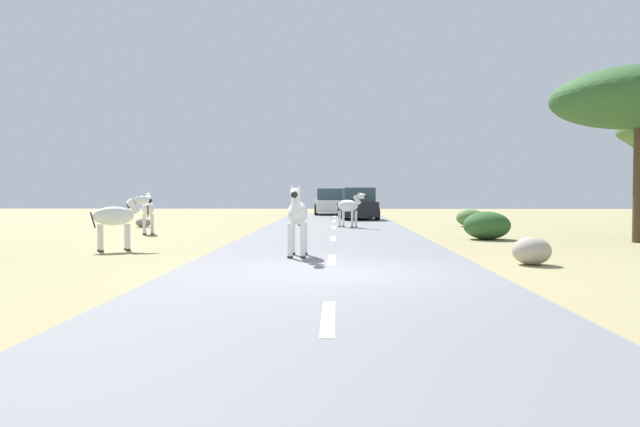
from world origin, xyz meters
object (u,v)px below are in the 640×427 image
(zebra_0, at_px, (297,214))
(zebra_2, at_px, (349,206))
(zebra_3, at_px, (117,217))
(zebra_1, at_px, (148,209))
(rock_1, at_px, (532,251))
(car_1, at_px, (358,205))
(car_0, at_px, (329,203))
(rock_0, at_px, (143,223))
(bush_1, at_px, (471,218))
(bush_3, at_px, (487,225))

(zebra_0, xyz_separation_m, zebra_2, (1.45, 11.64, -0.08))
(zebra_0, relative_size, zebra_3, 1.17)
(zebra_0, distance_m, zebra_2, 11.73)
(zebra_1, bearing_deg, zebra_2, 9.13)
(rock_1, bearing_deg, zebra_3, 164.33)
(zebra_2, xyz_separation_m, car_1, (0.65, 7.86, -0.10))
(zebra_2, distance_m, car_0, 14.84)
(zebra_2, height_order, rock_0, zebra_2)
(zebra_3, bearing_deg, zebra_1, 159.16)
(car_0, relative_size, rock_1, 5.47)
(car_0, bearing_deg, rock_0, -121.74)
(car_1, bearing_deg, car_0, 99.56)
(zebra_0, bearing_deg, zebra_2, -96.76)
(rock_1, bearing_deg, zebra_2, 105.75)
(bush_1, bearing_deg, zebra_0, -117.53)
(zebra_1, relative_size, car_1, 0.37)
(zebra_0, bearing_deg, bush_1, -117.20)
(car_1, xyz_separation_m, rock_0, (-9.69, -7.12, -0.65))
(rock_0, bearing_deg, car_0, 60.28)
(zebra_1, xyz_separation_m, car_1, (8.09, 11.46, -0.09))
(zebra_0, xyz_separation_m, bush_1, (6.93, 13.29, -0.64))
(zebra_2, height_order, rock_1, zebra_2)
(zebra_1, bearing_deg, car_1, 38.06)
(zebra_2, height_order, bush_3, zebra_2)
(bush_1, height_order, bush_3, bush_3)
(zebra_1, distance_m, zebra_3, 6.33)
(zebra_0, height_order, zebra_1, zebra_0)
(zebra_0, xyz_separation_m, zebra_3, (-4.82, 1.82, -0.14))
(zebra_0, bearing_deg, car_1, -95.82)
(zebra_2, height_order, car_1, car_1)
(zebra_0, bearing_deg, rock_0, -58.16)
(car_0, height_order, bush_1, car_0)
(zebra_1, xyz_separation_m, rock_1, (10.99, -8.98, -0.64))
(bush_1, bearing_deg, rock_1, -97.72)
(rock_0, distance_m, rock_1, 18.33)
(bush_1, relative_size, rock_0, 1.86)
(zebra_1, relative_size, rock_1, 2.02)
(zebra_0, height_order, zebra_3, zebra_0)
(car_1, bearing_deg, zebra_1, -129.10)
(zebra_3, distance_m, rock_1, 10.22)
(car_0, xyz_separation_m, rock_1, (4.55, -27.39, -0.55))
(zebra_3, relative_size, bush_3, 0.99)
(car_0, bearing_deg, zebra_2, -88.13)
(zebra_0, distance_m, rock_0, 14.54)
(zebra_0, relative_size, zebra_2, 1.16)
(zebra_3, distance_m, bush_3, 11.37)
(car_1, height_order, bush_3, car_1)
(zebra_3, distance_m, car_0, 25.19)
(car_0, relative_size, rock_0, 6.37)
(bush_1, distance_m, bush_3, 7.50)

